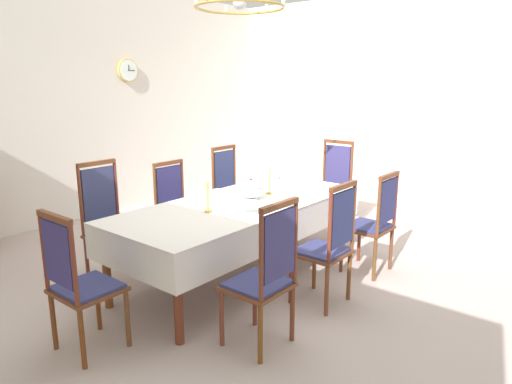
# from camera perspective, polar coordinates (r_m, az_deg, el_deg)

# --- Properties ---
(ground) EXTENTS (7.62, 6.35, 0.04)m
(ground) POSITION_cam_1_polar(r_m,az_deg,el_deg) (4.70, -0.89, -10.72)
(ground) COLOR #BFB0AB
(back_wall) EXTENTS (7.62, 0.08, 3.22)m
(back_wall) POSITION_cam_1_polar(r_m,az_deg,el_deg) (6.83, -22.38, 9.97)
(back_wall) COLOR silver
(back_wall) RESTS_ON ground
(right_wall) EXTENTS (0.08, 6.35, 3.22)m
(right_wall) POSITION_cam_1_polar(r_m,az_deg,el_deg) (7.64, 18.34, 10.56)
(right_wall) COLOR silver
(right_wall) RESTS_ON ground
(dining_table) EXTENTS (2.64, 1.10, 0.76)m
(dining_table) POSITION_cam_1_polar(r_m,az_deg,el_deg) (4.51, -1.83, -2.15)
(dining_table) COLOR brown
(dining_table) RESTS_ON ground
(tablecloth) EXTENTS (2.66, 1.12, 0.31)m
(tablecloth) POSITION_cam_1_polar(r_m,az_deg,el_deg) (4.51, -1.83, -2.12)
(tablecloth) COLOR white
(tablecloth) RESTS_ON dining_table
(chair_south_a) EXTENTS (0.44, 0.42, 1.11)m
(chair_south_a) POSITION_cam_1_polar(r_m,az_deg,el_deg) (3.36, 1.07, -10.04)
(chair_south_a) COLOR brown
(chair_south_a) RESTS_ON ground
(chair_north_a) EXTENTS (0.44, 0.42, 1.16)m
(chair_north_a) POSITION_cam_1_polar(r_m,az_deg,el_deg) (4.72, -17.62, -3.51)
(chair_north_a) COLOR brown
(chair_north_a) RESTS_ON ground
(chair_south_b) EXTENTS (0.44, 0.42, 1.09)m
(chair_south_b) POSITION_cam_1_polar(r_m,az_deg,el_deg) (4.04, 8.78, -6.20)
(chair_south_b) COLOR brown
(chair_south_b) RESTS_ON ground
(chair_north_b) EXTENTS (0.44, 0.42, 1.04)m
(chair_north_b) POSITION_cam_1_polar(r_m,az_deg,el_deg) (5.22, -9.56, -1.87)
(chair_north_b) COLOR brown
(chair_north_b) RESTS_ON ground
(chair_south_c) EXTENTS (0.44, 0.42, 1.04)m
(chair_south_c) POSITION_cam_1_polar(r_m,az_deg,el_deg) (4.80, 14.20, -3.49)
(chair_south_c) COLOR brown
(chair_south_c) RESTS_ON ground
(chair_north_c) EXTENTS (0.44, 0.42, 1.12)m
(chair_north_c) POSITION_cam_1_polar(r_m,az_deg,el_deg) (5.83, -3.01, 0.13)
(chair_north_c) COLOR brown
(chair_north_c) RESTS_ON ground
(chair_head_west) EXTENTS (0.42, 0.44, 1.06)m
(chair_head_west) POSITION_cam_1_polar(r_m,az_deg,el_deg) (3.53, -20.83, -10.13)
(chair_head_west) COLOR brown
(chair_head_west) RESTS_ON ground
(chair_head_east) EXTENTS (0.42, 0.44, 1.18)m
(chair_head_east) POSITION_cam_1_polar(r_m,az_deg,el_deg) (5.91, 9.26, 0.39)
(chair_head_east) COLOR brown
(chair_head_east) RESTS_ON ground
(soup_tureen) EXTENTS (0.26, 0.26, 0.21)m
(soup_tureen) POSITION_cam_1_polar(r_m,az_deg,el_deg) (4.58, -0.65, 0.35)
(soup_tureen) COLOR white
(soup_tureen) RESTS_ON tablecloth
(candlestick_west) EXTENTS (0.07, 0.07, 0.38)m
(candlestick_west) POSITION_cam_1_polar(r_m,az_deg,el_deg) (4.14, -5.91, -0.39)
(candlestick_west) COLOR gold
(candlestick_west) RESTS_ON tablecloth
(candlestick_east) EXTENTS (0.07, 0.07, 0.36)m
(candlestick_east) POSITION_cam_1_polar(r_m,az_deg,el_deg) (4.80, 1.65, 1.49)
(candlestick_east) COLOR gold
(candlestick_east) RESTS_ON tablecloth
(bowl_near_left) EXTENTS (0.20, 0.20, 0.05)m
(bowl_near_left) POSITION_cam_1_polar(r_m,az_deg,el_deg) (5.54, 1.81, 1.85)
(bowl_near_left) COLOR white
(bowl_near_left) RESTS_ON tablecloth
(bowl_near_right) EXTENTS (0.18, 0.18, 0.04)m
(bowl_near_right) POSITION_cam_1_polar(r_m,az_deg,el_deg) (4.27, 3.30, -1.70)
(bowl_near_right) COLOR white
(bowl_near_right) RESTS_ON tablecloth
(bowl_far_left) EXTENTS (0.16, 0.16, 0.04)m
(bowl_far_left) POSITION_cam_1_polar(r_m,az_deg,el_deg) (4.04, -0.35, -2.60)
(bowl_far_left) COLOR white
(bowl_far_left) RESTS_ON tablecloth
(bowl_far_right) EXTENTS (0.14, 0.14, 0.03)m
(bowl_far_right) POSITION_cam_1_polar(r_m,az_deg,el_deg) (4.89, -4.55, 0.15)
(bowl_far_right) COLOR white
(bowl_far_right) RESTS_ON tablecloth
(spoon_primary) EXTENTS (0.03, 0.18, 0.01)m
(spoon_primary) POSITION_cam_1_polar(r_m,az_deg,el_deg) (5.66, 2.38, 1.87)
(spoon_primary) COLOR gold
(spoon_primary) RESTS_ON tablecloth
(spoon_secondary) EXTENTS (0.06, 0.17, 0.01)m
(spoon_secondary) POSITION_cam_1_polar(r_m,az_deg,el_deg) (4.38, 3.90, -1.58)
(spoon_secondary) COLOR gold
(spoon_secondary) RESTS_ON tablecloth
(mounted_clock) EXTENTS (0.33, 0.06, 0.33)m
(mounted_clock) POSITION_cam_1_polar(r_m,az_deg,el_deg) (7.29, -15.38, 14.11)
(mounted_clock) COLOR #D1B251
(chandelier) EXTENTS (0.81, 0.80, 0.66)m
(chandelier) POSITION_cam_1_polar(r_m,az_deg,el_deg) (4.39, -2.02, 21.70)
(chandelier) COLOR gold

